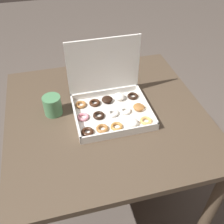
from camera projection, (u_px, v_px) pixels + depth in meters
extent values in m
plane|color=#564C44|center=(108.00, 197.00, 1.73)|extent=(8.00, 8.00, 0.00)
cube|color=#4C3D2D|center=(106.00, 115.00, 1.24)|extent=(0.92, 0.91, 0.03)
cylinder|color=#4C3D2D|center=(209.00, 212.00, 1.27)|extent=(0.06, 0.06, 0.72)
cylinder|color=#4C3D2D|center=(31.00, 128.00, 1.71)|extent=(0.06, 0.06, 0.72)
cylinder|color=#4C3D2D|center=(150.00, 107.00, 1.86)|extent=(0.06, 0.06, 0.72)
cube|color=silver|center=(112.00, 114.00, 1.22)|extent=(0.35, 0.30, 0.01)
cube|color=white|center=(121.00, 133.00, 1.10)|extent=(0.35, 0.01, 0.03)
cube|color=white|center=(105.00, 93.00, 1.31)|extent=(0.35, 0.01, 0.03)
cube|color=white|center=(76.00, 117.00, 1.17)|extent=(0.01, 0.30, 0.03)
cube|color=white|center=(146.00, 105.00, 1.24)|extent=(0.01, 0.30, 0.03)
cube|color=white|center=(104.00, 65.00, 1.21)|extent=(0.35, 0.01, 0.27)
torus|color=#381E11|center=(87.00, 132.00, 1.12)|extent=(0.05, 0.05, 0.02)
torus|color=#9E6633|center=(102.00, 129.00, 1.13)|extent=(0.05, 0.05, 0.01)
torus|color=#B77A38|center=(117.00, 126.00, 1.14)|extent=(0.05, 0.05, 0.01)
ellipsoid|color=white|center=(132.00, 122.00, 1.15)|extent=(0.05, 0.05, 0.03)
torus|color=tan|center=(146.00, 121.00, 1.17)|extent=(0.05, 0.05, 0.01)
torus|color=pink|center=(83.00, 117.00, 1.19)|extent=(0.05, 0.05, 0.01)
torus|color=black|center=(99.00, 115.00, 1.20)|extent=(0.05, 0.05, 0.01)
torus|color=white|center=(113.00, 113.00, 1.21)|extent=(0.05, 0.05, 0.01)
torus|color=white|center=(125.00, 111.00, 1.22)|extent=(0.05, 0.05, 0.02)
ellipsoid|color=#9E6633|center=(139.00, 107.00, 1.23)|extent=(0.05, 0.05, 0.03)
torus|color=#9E6633|center=(81.00, 105.00, 1.26)|extent=(0.05, 0.05, 0.01)
torus|color=#381E11|center=(95.00, 103.00, 1.26)|extent=(0.05, 0.05, 0.01)
ellipsoid|color=black|center=(107.00, 99.00, 1.28)|extent=(0.05, 0.05, 0.03)
ellipsoid|color=white|center=(120.00, 97.00, 1.29)|extent=(0.05, 0.05, 0.03)
torus|color=black|center=(133.00, 96.00, 1.30)|extent=(0.05, 0.05, 0.01)
cylinder|color=#4C8456|center=(52.00, 105.00, 1.20)|extent=(0.08, 0.08, 0.09)
cylinder|color=black|center=(51.00, 98.00, 1.17)|extent=(0.07, 0.07, 0.01)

